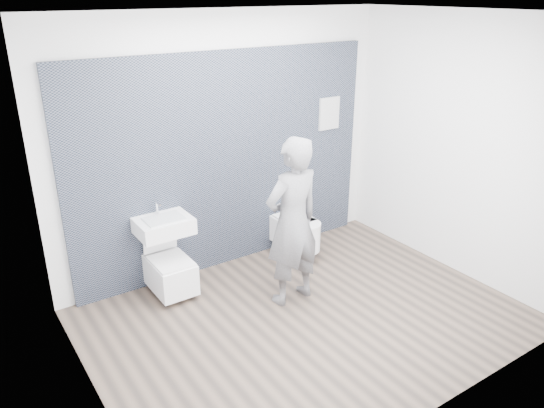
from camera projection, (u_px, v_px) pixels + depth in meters
ground at (306, 318)px, 5.15m from camera, size 4.00×4.00×0.00m
room_shell at (311, 146)px, 4.49m from camera, size 4.00×4.00×4.00m
tile_wall at (231, 259)px, 6.28m from camera, size 3.60×0.06×2.40m
washbasin at (164, 225)px, 5.35m from camera, size 0.55×0.41×0.41m
toilet_square at (170, 272)px, 5.49m from camera, size 0.39×0.56×0.76m
toilet_rounded at (298, 233)px, 6.27m from camera, size 0.38×0.64×0.35m
info_placard at (324, 232)px, 6.96m from camera, size 0.29×0.03×0.39m
visitor at (292, 222)px, 5.16m from camera, size 0.65×0.45×1.72m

